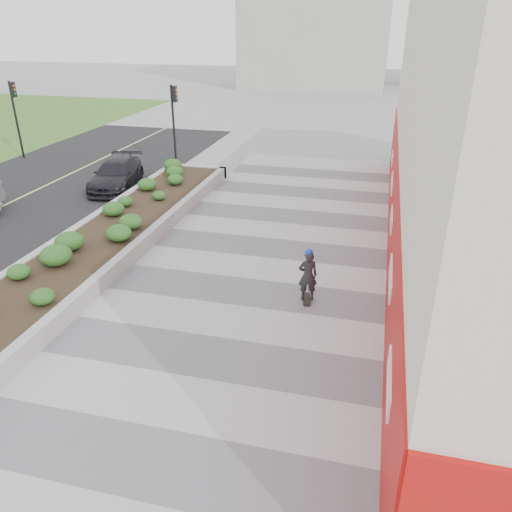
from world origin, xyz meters
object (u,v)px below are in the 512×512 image
at_px(planter, 109,235).
at_px(traffic_signal_far, 15,108).
at_px(traffic_signal_near, 174,114).
at_px(skateboarder, 308,275).
at_px(car_dark, 116,174).

distance_m(planter, traffic_signal_far, 15.00).
distance_m(traffic_signal_near, skateboarder, 15.60).
xyz_separation_m(traffic_signal_near, car_dark, (-1.27, -4.32, -2.13)).
xyz_separation_m(traffic_signal_far, skateboarder, (18.22, -12.08, -1.94)).
bearing_deg(traffic_signal_near, skateboarder, -54.35).
height_order(traffic_signal_near, skateboarder, traffic_signal_near).
distance_m(planter, traffic_signal_near, 10.90).
bearing_deg(car_dark, traffic_signal_near, 61.83).
height_order(planter, traffic_signal_near, traffic_signal_near).
bearing_deg(traffic_signal_far, skateboarder, -33.53).
xyz_separation_m(traffic_signal_near, traffic_signal_far, (-9.20, -0.50, 0.00)).
bearing_deg(car_dark, skateboarder, -50.50).
height_order(planter, car_dark, car_dark).
height_order(traffic_signal_near, car_dark, traffic_signal_near).
bearing_deg(traffic_signal_near, traffic_signal_far, -176.89).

